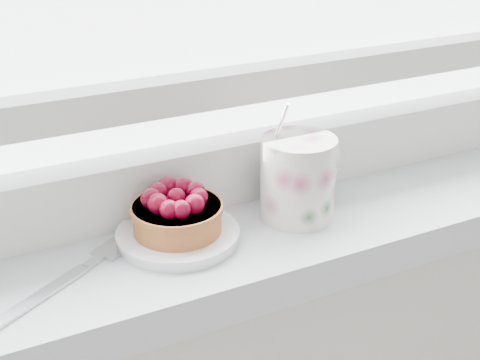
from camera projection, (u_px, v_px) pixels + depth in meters
saucer at (178, 236)px, 0.67m from camera, size 0.12×0.12×0.01m
raspberry_tart at (177, 211)px, 0.66m from camera, size 0.09×0.09×0.05m
floral_mug at (300, 176)px, 0.70m from camera, size 0.12×0.10×0.13m
fork at (70, 277)px, 0.61m from camera, size 0.20×0.13×0.00m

